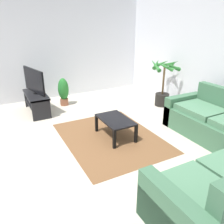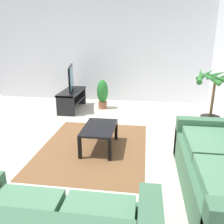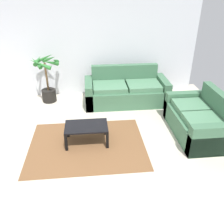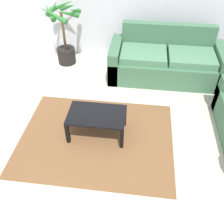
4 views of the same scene
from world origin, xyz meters
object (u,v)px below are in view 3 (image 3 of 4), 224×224
potted_palm (47,81)px  coffee_table (86,128)px  couch_loveseat (199,121)px  couch_main (126,91)px

potted_palm → coffee_table: bearing=-63.6°
couch_loveseat → potted_palm: size_ratio=1.28×
couch_main → coffee_table: couch_main is taller
coffee_table → couch_main: bearing=58.6°
couch_main → coffee_table: size_ratio=2.56×
coffee_table → couch_loveseat: bearing=2.2°
couch_loveseat → coffee_table: size_ratio=1.93×
couch_main → potted_palm: size_ratio=1.69×
couch_main → coffee_table: bearing=-121.4°
couch_main → couch_loveseat: bearing=-51.9°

